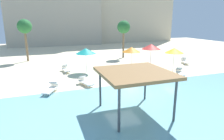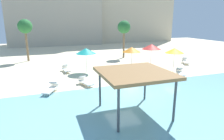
{
  "view_description": "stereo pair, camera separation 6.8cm",
  "coord_description": "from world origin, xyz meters",
  "px_view_note": "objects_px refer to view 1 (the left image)",
  "views": [
    {
      "loc": [
        -5.76,
        -13.37,
        5.47
      ],
      "look_at": [
        -0.26,
        2.0,
        1.3
      ],
      "focal_mm": 30.99,
      "sensor_mm": 36.0,
      "label": 1
    },
    {
      "loc": [
        -5.69,
        -13.4,
        5.47
      ],
      "look_at": [
        -0.26,
        2.0,
        1.3
      ],
      "focal_mm": 30.99,
      "sensor_mm": 36.0,
      "label": 2
    }
  ],
  "objects_px": {
    "lounge_chair_1": "(51,88)",
    "lounge_chair_4": "(185,61)",
    "beach_umbrella_red_1": "(151,47)",
    "lounge_chair_5": "(85,81)",
    "shade_pavilion": "(135,74)",
    "lounge_chair_3": "(66,69)",
    "beach_umbrella_teal_4": "(86,51)",
    "lounge_chair_2": "(180,72)",
    "palm_tree_0": "(25,27)",
    "beach_umbrella_orange_2": "(131,50)",
    "beach_umbrella_yellow_5": "(174,50)",
    "palm_tree_1": "(124,28)"
  },
  "relations": [
    {
      "from": "lounge_chair_2",
      "to": "palm_tree_1",
      "type": "height_order",
      "value": "palm_tree_1"
    },
    {
      "from": "beach_umbrella_teal_4",
      "to": "beach_umbrella_yellow_5",
      "type": "relative_size",
      "value": 1.01
    },
    {
      "from": "beach_umbrella_teal_4",
      "to": "palm_tree_1",
      "type": "height_order",
      "value": "palm_tree_1"
    },
    {
      "from": "lounge_chair_2",
      "to": "beach_umbrella_red_1",
      "type": "bearing_deg",
      "value": -154.34
    },
    {
      "from": "beach_umbrella_orange_2",
      "to": "beach_umbrella_teal_4",
      "type": "relative_size",
      "value": 1.0
    },
    {
      "from": "lounge_chair_4",
      "to": "beach_umbrella_orange_2",
      "type": "bearing_deg",
      "value": -57.05
    },
    {
      "from": "shade_pavilion",
      "to": "lounge_chair_3",
      "type": "height_order",
      "value": "shade_pavilion"
    },
    {
      "from": "beach_umbrella_red_1",
      "to": "palm_tree_0",
      "type": "height_order",
      "value": "palm_tree_0"
    },
    {
      "from": "lounge_chair_3",
      "to": "lounge_chair_4",
      "type": "relative_size",
      "value": 0.99
    },
    {
      "from": "lounge_chair_1",
      "to": "lounge_chair_4",
      "type": "bearing_deg",
      "value": 133.32
    },
    {
      "from": "shade_pavilion",
      "to": "beach_umbrella_red_1",
      "type": "xyz_separation_m",
      "value": [
        8.16,
        11.91,
        -0.21
      ]
    },
    {
      "from": "beach_umbrella_yellow_5",
      "to": "lounge_chair_5",
      "type": "height_order",
      "value": "beach_umbrella_yellow_5"
    },
    {
      "from": "beach_umbrella_orange_2",
      "to": "palm_tree_1",
      "type": "height_order",
      "value": "palm_tree_1"
    },
    {
      "from": "beach_umbrella_red_1",
      "to": "lounge_chair_4",
      "type": "relative_size",
      "value": 1.32
    },
    {
      "from": "palm_tree_1",
      "to": "lounge_chair_4",
      "type": "bearing_deg",
      "value": -48.21
    },
    {
      "from": "beach_umbrella_yellow_5",
      "to": "beach_umbrella_red_1",
      "type": "bearing_deg",
      "value": 93.68
    },
    {
      "from": "beach_umbrella_red_1",
      "to": "beach_umbrella_orange_2",
      "type": "distance_m",
      "value": 4.49
    },
    {
      "from": "shade_pavilion",
      "to": "beach_umbrella_yellow_5",
      "type": "distance_m",
      "value": 11.34
    },
    {
      "from": "lounge_chair_2",
      "to": "lounge_chair_4",
      "type": "bearing_deg",
      "value": 161.58
    },
    {
      "from": "beach_umbrella_red_1",
      "to": "lounge_chair_2",
      "type": "distance_m",
      "value": 6.19
    },
    {
      "from": "lounge_chair_2",
      "to": "lounge_chair_3",
      "type": "bearing_deg",
      "value": -91.1
    },
    {
      "from": "beach_umbrella_orange_2",
      "to": "lounge_chair_1",
      "type": "xyz_separation_m",
      "value": [
        -8.86,
        -4.23,
        -2.05
      ]
    },
    {
      "from": "lounge_chair_1",
      "to": "lounge_chair_4",
      "type": "xyz_separation_m",
      "value": [
        17.11,
        5.17,
        0.0
      ]
    },
    {
      "from": "beach_umbrella_teal_4",
      "to": "lounge_chair_5",
      "type": "relative_size",
      "value": 1.33
    },
    {
      "from": "lounge_chair_4",
      "to": "palm_tree_1",
      "type": "relative_size",
      "value": 0.36
    },
    {
      "from": "beach_umbrella_red_1",
      "to": "beach_umbrella_yellow_5",
      "type": "height_order",
      "value": "beach_umbrella_yellow_5"
    },
    {
      "from": "beach_umbrella_teal_4",
      "to": "palm_tree_0",
      "type": "bearing_deg",
      "value": 125.94
    },
    {
      "from": "shade_pavilion",
      "to": "lounge_chair_2",
      "type": "xyz_separation_m",
      "value": [
        8.18,
        6.02,
        -2.13
      ]
    },
    {
      "from": "shade_pavilion",
      "to": "lounge_chair_5",
      "type": "bearing_deg",
      "value": 104.94
    },
    {
      "from": "beach_umbrella_orange_2",
      "to": "lounge_chair_4",
      "type": "xyz_separation_m",
      "value": [
        8.25,
        0.95,
        -2.05
      ]
    },
    {
      "from": "beach_umbrella_teal_4",
      "to": "lounge_chair_4",
      "type": "distance_m",
      "value": 13.36
    },
    {
      "from": "palm_tree_1",
      "to": "beach_umbrella_red_1",
      "type": "bearing_deg",
      "value": -73.45
    },
    {
      "from": "shade_pavilion",
      "to": "beach_umbrella_orange_2",
      "type": "relative_size",
      "value": 1.5
    },
    {
      "from": "beach_umbrella_yellow_5",
      "to": "lounge_chair_3",
      "type": "relative_size",
      "value": 1.36
    },
    {
      "from": "beach_umbrella_yellow_5",
      "to": "beach_umbrella_teal_4",
      "type": "bearing_deg",
      "value": 162.41
    },
    {
      "from": "beach_umbrella_red_1",
      "to": "lounge_chair_5",
      "type": "bearing_deg",
      "value": -150.21
    },
    {
      "from": "beach_umbrella_orange_2",
      "to": "palm_tree_0",
      "type": "height_order",
      "value": "palm_tree_0"
    },
    {
      "from": "beach_umbrella_red_1",
      "to": "palm_tree_1",
      "type": "xyz_separation_m",
      "value": [
        -1.59,
        5.34,
        2.21
      ]
    },
    {
      "from": "beach_umbrella_teal_4",
      "to": "palm_tree_0",
      "type": "relative_size",
      "value": 0.47
    },
    {
      "from": "lounge_chair_1",
      "to": "lounge_chair_4",
      "type": "relative_size",
      "value": 1.0
    },
    {
      "from": "beach_umbrella_teal_4",
      "to": "palm_tree_0",
      "type": "distance_m",
      "value": 11.09
    },
    {
      "from": "beach_umbrella_teal_4",
      "to": "lounge_chair_3",
      "type": "distance_m",
      "value": 3.09
    },
    {
      "from": "lounge_chair_1",
      "to": "lounge_chair_2",
      "type": "bearing_deg",
      "value": 119.34
    },
    {
      "from": "lounge_chair_1",
      "to": "palm_tree_1",
      "type": "xyz_separation_m",
      "value": [
        11.13,
        11.86,
        4.13
      ]
    },
    {
      "from": "lounge_chair_1",
      "to": "lounge_chair_3",
      "type": "height_order",
      "value": "same"
    },
    {
      "from": "beach_umbrella_orange_2",
      "to": "lounge_chair_3",
      "type": "bearing_deg",
      "value": 165.17
    },
    {
      "from": "beach_umbrella_yellow_5",
      "to": "palm_tree_0",
      "type": "height_order",
      "value": "palm_tree_0"
    },
    {
      "from": "lounge_chair_3",
      "to": "lounge_chair_5",
      "type": "relative_size",
      "value": 0.98
    },
    {
      "from": "shade_pavilion",
      "to": "beach_umbrella_red_1",
      "type": "bearing_deg",
      "value": 55.57
    },
    {
      "from": "lounge_chair_3",
      "to": "palm_tree_1",
      "type": "distance_m",
      "value": 11.71
    }
  ]
}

